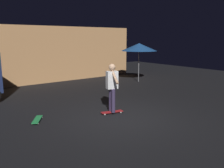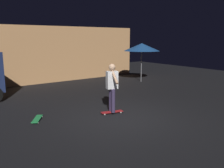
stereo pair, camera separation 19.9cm
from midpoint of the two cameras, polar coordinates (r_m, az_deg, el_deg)
The scene contains 6 objects.
ground_plane at distance 8.08m, azimuth 1.01°, elevation -7.89°, with size 28.00×28.00×0.00m, color black.
low_building at distance 16.43m, azimuth -15.87°, elevation 7.10°, with size 10.79×3.71×3.29m.
patio_umbrella at distance 14.41m, azimuth 6.04°, elevation 8.69°, with size 2.10×2.10×2.30m.
skateboard_ridden at distance 8.46m, azimuth -0.68°, elevation -6.63°, with size 0.81×0.39×0.07m.
skateboard_spare at distance 8.09m, azimuth -17.97°, elevation -8.02°, with size 0.59×0.77×0.07m.
skater at distance 8.22m, azimuth -0.69°, elevation -0.09°, with size 0.42×0.97×1.67m.
Camera 1 is at (-4.87, -5.91, 2.59)m, focal length 38.61 mm.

